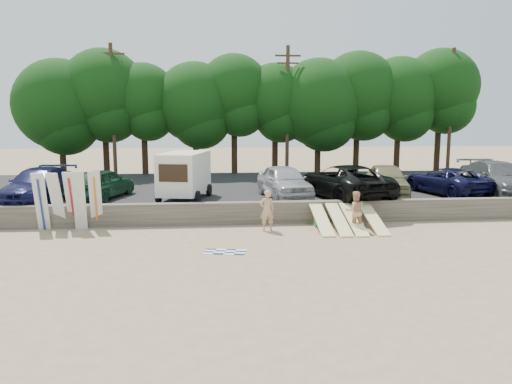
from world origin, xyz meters
TOP-DOWN VIEW (x-y plane):
  - ground at (0.00, 0.00)m, footprint 120.00×120.00m
  - seawall at (0.00, 3.00)m, footprint 44.00×0.50m
  - parking_lot at (0.00, 10.50)m, footprint 44.00×14.50m
  - treeline at (-0.32, 17.52)m, footprint 33.78×6.61m
  - utility_poles at (2.00, 16.00)m, footprint 25.80×0.26m
  - box_trailer at (-4.81, 5.96)m, footprint 2.77×4.02m
  - car_0 at (-11.84, 5.75)m, footprint 2.74×5.80m
  - car_1 at (-9.04, 6.58)m, footprint 3.12×4.89m
  - car_2 at (0.26, 5.94)m, footprint 2.64×5.14m
  - car_3 at (3.31, 5.47)m, footprint 4.10×6.64m
  - car_4 at (5.82, 6.34)m, footprint 2.94×5.13m
  - car_5 at (9.13, 6.29)m, footprint 3.42×5.52m
  - car_6 at (11.81, 5.92)m, footprint 2.79×6.11m
  - surfboard_upright_0 at (-10.66, 2.37)m, footprint 0.54×0.78m
  - surfboard_upright_1 at (-10.07, 2.57)m, footprint 0.61×0.89m
  - surfboard_upright_2 at (-9.46, 2.63)m, footprint 0.53×0.77m
  - surfboard_upright_3 at (-9.09, 2.39)m, footprint 0.56×0.63m
  - surfboard_upright_4 at (-8.47, 2.62)m, footprint 0.55×0.64m
  - surfboard_low_0 at (1.18, 1.47)m, footprint 0.56×2.88m
  - surfboard_low_1 at (1.91, 1.39)m, footprint 0.56×2.88m
  - surfboard_low_2 at (2.55, 1.34)m, footprint 0.56×2.89m
  - surfboard_low_3 at (3.45, 1.39)m, footprint 0.56×2.90m
  - beachgoer_a at (-1.16, 1.54)m, footprint 0.69×0.51m
  - beachgoer_b at (2.53, 1.08)m, footprint 0.87×0.69m
  - cooler at (1.21, 2.05)m, footprint 0.40×0.33m
  - gear_bag at (3.01, 1.96)m, footprint 0.38×0.35m
  - beach_towel at (-3.07, -1.70)m, footprint 1.76×1.76m

SIDE VIEW (x-z plane):
  - ground at x=0.00m, z-range 0.00..0.00m
  - beach_towel at x=-3.07m, z-range 0.01..0.01m
  - gear_bag at x=3.01m, z-range 0.00..0.22m
  - cooler at x=1.21m, z-range 0.00..0.32m
  - parking_lot at x=0.00m, z-range 0.00..0.70m
  - surfboard_low_3 at x=3.45m, z-range 0.00..0.92m
  - surfboard_low_2 at x=2.55m, z-range 0.00..0.95m
  - surfboard_low_1 at x=1.91m, z-range 0.00..0.96m
  - surfboard_low_0 at x=1.18m, z-range 0.00..0.97m
  - seawall at x=0.00m, z-range 0.00..1.00m
  - beachgoer_b at x=2.53m, z-range 0.00..1.72m
  - beachgoer_a at x=-1.16m, z-range 0.00..1.75m
  - surfboard_upright_1 at x=-10.07m, z-range 0.00..2.50m
  - surfboard_upright_0 at x=-10.66m, z-range 0.00..2.52m
  - surfboard_upright_2 at x=-9.46m, z-range 0.00..2.52m
  - surfboard_upright_4 at x=-8.47m, z-range 0.00..2.55m
  - surfboard_upright_3 at x=-9.09m, z-range 0.00..2.56m
  - car_5 at x=9.13m, z-range 0.70..2.13m
  - car_1 at x=-9.04m, z-range 0.70..2.25m
  - car_0 at x=-11.84m, z-range 0.70..2.34m
  - car_4 at x=5.82m, z-range 0.70..2.34m
  - car_2 at x=0.26m, z-range 0.70..2.37m
  - car_3 at x=3.31m, z-range 0.70..2.42m
  - car_6 at x=11.81m, z-range 0.70..2.43m
  - box_trailer at x=-4.81m, z-range 0.84..3.19m
  - utility_poles at x=2.00m, z-range 0.93..9.93m
  - treeline at x=-0.32m, z-range 1.65..10.85m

